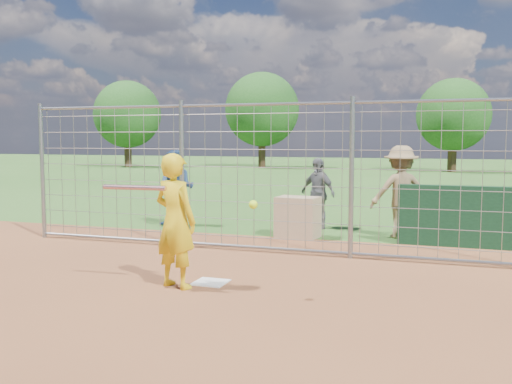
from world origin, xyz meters
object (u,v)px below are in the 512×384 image
at_px(bystander_c, 401,192).
at_px(equipment_bin, 298,217).
at_px(bystander_b, 318,193).
at_px(bystander_a, 177,188).
at_px(batter, 175,221).

relative_size(bystander_c, equipment_bin, 2.25).
distance_m(bystander_b, bystander_c, 1.90).
height_order(bystander_b, equipment_bin, bystander_b).
bearing_deg(bystander_a, bystander_b, 6.45).
xyz_separation_m(bystander_a, equipment_bin, (2.90, -0.52, -0.44)).
xyz_separation_m(batter, bystander_b, (0.64, 5.41, -0.11)).
xyz_separation_m(bystander_b, bystander_c, (1.79, -0.62, 0.14)).
relative_size(batter, bystander_a, 1.04).
relative_size(bystander_b, bystander_c, 0.85).
bearing_deg(bystander_b, bystander_a, -138.25).
distance_m(bystander_c, equipment_bin, 2.06).
xyz_separation_m(batter, bystander_a, (-2.36, 4.69, -0.03)).
relative_size(batter, equipment_bin, 2.18).
height_order(bystander_a, equipment_bin, bystander_a).
bearing_deg(bystander_c, bystander_a, -17.56).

